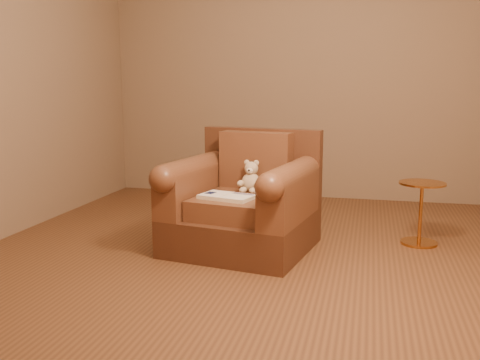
# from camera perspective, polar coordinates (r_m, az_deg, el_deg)

# --- Properties ---
(floor) EXTENTS (4.00, 4.00, 0.00)m
(floor) POSITION_cam_1_polar(r_m,az_deg,el_deg) (3.99, 1.58, -7.41)
(floor) COLOR brown
(floor) RESTS_ON ground
(room) EXTENTS (4.02, 4.02, 2.71)m
(room) POSITION_cam_1_polar(r_m,az_deg,el_deg) (3.84, 1.71, 17.78)
(room) COLOR #866B52
(room) RESTS_ON ground
(armchair) EXTENTS (1.10, 1.06, 0.87)m
(armchair) POSITION_cam_1_polar(r_m,az_deg,el_deg) (3.96, 0.41, -2.55)
(armchair) COLOR #482818
(armchair) RESTS_ON floor
(teddy_bear) EXTENTS (0.18, 0.20, 0.24)m
(teddy_bear) POSITION_cam_1_polar(r_m,az_deg,el_deg) (3.99, 1.14, 0.04)
(teddy_bear) COLOR tan
(teddy_bear) RESTS_ON armchair
(guidebook) EXTENTS (0.41, 0.30, 0.03)m
(guidebook) POSITION_cam_1_polar(r_m,az_deg,el_deg) (3.76, -1.42, -1.78)
(guidebook) COLOR beige
(guidebook) RESTS_ON armchair
(side_table) EXTENTS (0.34, 0.34, 0.48)m
(side_table) POSITION_cam_1_polar(r_m,az_deg,el_deg) (4.28, 18.72, -3.16)
(side_table) COLOR #B97732
(side_table) RESTS_ON floor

